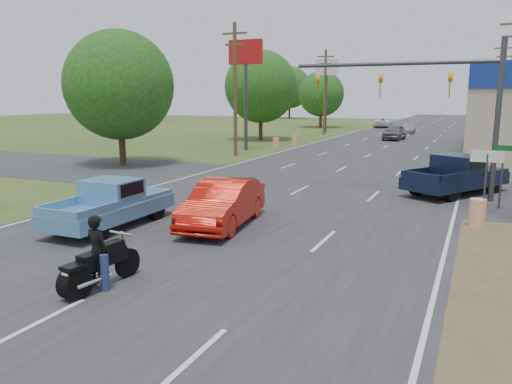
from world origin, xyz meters
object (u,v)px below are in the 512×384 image
at_px(distant_car_grey, 394,132).
at_px(navy_pickup, 458,174).
at_px(distant_car_white, 383,123).
at_px(blue_pickup, 113,203).
at_px(rider, 97,255).
at_px(motorcycle, 96,268).
at_px(red_convertible, 223,204).
at_px(distant_car_silver, 408,129).

bearing_deg(distant_car_grey, navy_pickup, -72.09).
bearing_deg(distant_car_white, navy_pickup, 98.88).
bearing_deg(blue_pickup, rider, -53.39).
distance_m(motorcycle, blue_pickup, 6.14).
relative_size(red_convertible, motorcycle, 2.05).
bearing_deg(distant_car_grey, distant_car_white, 106.65).
height_order(navy_pickup, distant_car_white, navy_pickup).
height_order(motorcycle, blue_pickup, blue_pickup).
height_order(blue_pickup, distant_car_silver, blue_pickup).
xyz_separation_m(distant_car_silver, distant_car_white, (-5.08, 11.54, 0.11)).
bearing_deg(navy_pickup, blue_pickup, -103.10).
distance_m(motorcycle, navy_pickup, 17.90).
bearing_deg(motorcycle, distant_car_silver, 96.32).
height_order(rider, distant_car_silver, rider).
xyz_separation_m(rider, distant_car_grey, (-0.35, 45.94, -0.07)).
relative_size(distant_car_grey, distant_car_white, 0.90).
bearing_deg(distant_car_white, blue_pickup, 86.72).
relative_size(rider, blue_pickup, 0.34).
bearing_deg(blue_pickup, navy_pickup, 46.40).
height_order(blue_pickup, distant_car_grey, blue_pickup).
xyz_separation_m(rider, navy_pickup, (7.21, 16.30, 0.08)).
height_order(rider, distant_car_grey, rider).
distance_m(blue_pickup, distant_car_silver, 51.51).
height_order(motorcycle, distant_car_silver, distant_car_silver).
bearing_deg(rider, blue_pickup, -47.32).
xyz_separation_m(rider, distant_car_white, (-5.43, 67.81, -0.14)).
relative_size(rider, distant_car_grey, 0.37).
height_order(red_convertible, navy_pickup, navy_pickup).
bearing_deg(navy_pickup, distant_car_white, 134.19).
bearing_deg(rider, distant_car_white, -79.45).
height_order(motorcycle, distant_car_grey, distant_car_grey).
bearing_deg(blue_pickup, distant_car_grey, 85.33).
bearing_deg(blue_pickup, distant_car_silver, 86.24).
distance_m(rider, navy_pickup, 17.83).
height_order(rider, distant_car_white, rider).
bearing_deg(distant_car_silver, rider, -92.22).
bearing_deg(motorcycle, distant_car_grey, 96.40).
distance_m(navy_pickup, distant_car_white, 53.04).
bearing_deg(distant_car_white, distant_car_silver, 108.83).
bearing_deg(red_convertible, distant_car_grey, 82.66).
xyz_separation_m(red_convertible, navy_pickup, (7.29, 9.85, 0.12)).
bearing_deg(distant_car_grey, motorcycle, -85.98).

